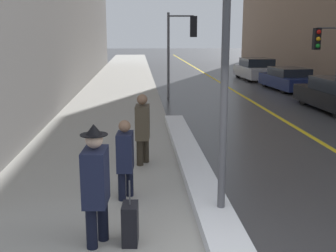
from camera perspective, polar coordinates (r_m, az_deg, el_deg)
The scene contains 12 objects.
sidewalk_slab at distance 19.79m, azimuth -6.93°, elevation 3.84°, with size 4.00×80.00×0.01m.
road_centre_stripe at distance 20.39m, azimuth 10.20°, elevation 3.97°, with size 0.16×80.00×0.00m.
snow_bank_curb at distance 9.53m, azimuth 3.28°, elevation -4.88°, with size 0.60×9.93×0.21m.
lamp_post at distance 6.39m, azimuth 7.85°, elevation 12.47°, with size 0.28×0.28×4.95m.
traffic_light_near at distance 18.89m, azimuth 2.14°, elevation 11.91°, with size 1.31×0.32×3.83m.
traffic_light_far at distance 19.38m, azimuth 20.44°, elevation 10.02°, with size 1.30×0.44×3.31m.
pedestrian_in_fedora at distance 5.92m, azimuth -9.77°, elevation -7.30°, with size 0.37×0.56×1.76m.
pedestrian_trailing at distance 7.56m, azimuth -5.80°, elevation -4.03°, with size 0.31×0.69×1.46m.
pedestrian_nearside at distance 9.49m, azimuth -3.47°, elevation 0.01°, with size 0.34×0.55×1.62m.
parked_car_navy at distance 23.25m, azimuth 15.95°, elevation 6.11°, with size 2.01×4.30×1.18m.
parked_car_silver at distance 28.09m, azimuth 11.83°, elevation 7.51°, with size 1.97×4.35×1.37m.
rolling_suitcase at distance 6.14m, azimuth -5.14°, elevation -13.09°, with size 0.24×0.37×0.95m.
Camera 1 is at (-1.01, -4.55, 2.94)m, focal length 45.00 mm.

